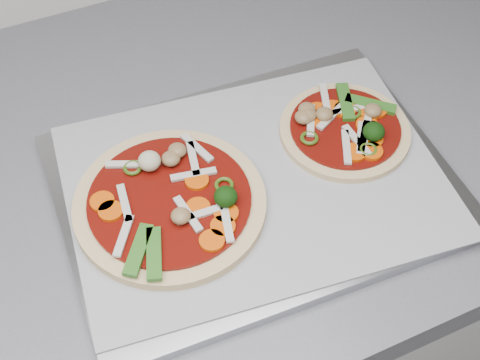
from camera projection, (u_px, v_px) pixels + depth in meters
name	position (u px, v px, depth m)	size (l,w,h in m)	color
baking_tray	(255.00, 185.00, 0.71)	(0.41, 0.30, 0.01)	#9C9CA2
parchment	(255.00, 181.00, 0.71)	(0.39, 0.28, 0.00)	#A5A5AB
pizza_left	(171.00, 202.00, 0.68)	(0.22, 0.22, 0.03)	tan
pizza_right	(345.00, 127.00, 0.74)	(0.19, 0.19, 0.03)	tan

